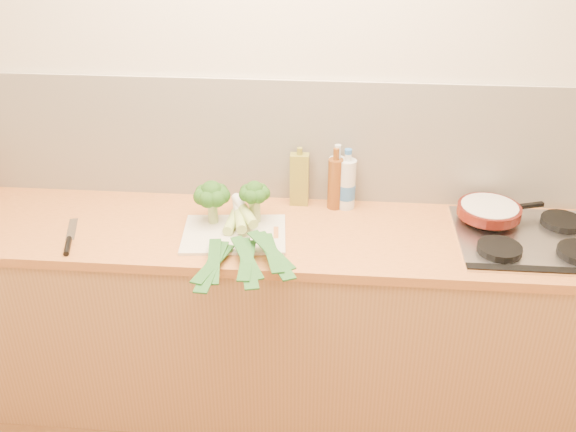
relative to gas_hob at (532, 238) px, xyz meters
name	(u,v)px	position (x,y,z in m)	size (l,w,h in m)	color
room_shell	(283,141)	(-1.02, 0.29, 0.26)	(3.50, 3.50, 3.50)	beige
counter	(277,317)	(-1.02, 0.00, -0.46)	(3.20, 0.62, 0.90)	#B27C4A
gas_hob	(532,238)	(0.00, 0.00, 0.00)	(0.58, 0.50, 0.04)	silver
chopping_board	(234,234)	(-1.18, -0.06, -0.01)	(0.41, 0.30, 0.01)	beige
broccoli_left	(212,195)	(-1.28, 0.02, 0.12)	(0.15, 0.15, 0.19)	#98AD65
broccoli_right	(254,194)	(-1.11, 0.04, 0.12)	(0.13, 0.13, 0.18)	#98AD65
leek_front	(228,230)	(-1.20, -0.08, 0.02)	(0.11, 0.72, 0.04)	white
leek_mid	(242,231)	(-1.14, -0.11, 0.04)	(0.20, 0.65, 0.04)	white
leek_back	(254,225)	(-1.10, -0.09, 0.06)	(0.32, 0.62, 0.04)	white
chefs_knife	(69,242)	(-1.82, -0.18, -0.01)	(0.11, 0.30, 0.02)	silver
skillet	(490,210)	(-0.15, 0.13, 0.05)	(0.37, 0.26, 0.04)	#50140D
oil_tin	(299,179)	(-0.94, 0.24, 0.11)	(0.08, 0.05, 0.27)	olive
glass_bottle	(337,181)	(-0.78, 0.24, 0.10)	(0.07, 0.07, 0.29)	silver
amber_bottle	(335,183)	(-0.79, 0.22, 0.10)	(0.06, 0.06, 0.28)	brown
water_bottle	(347,185)	(-0.74, 0.23, 0.09)	(0.08, 0.08, 0.25)	silver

